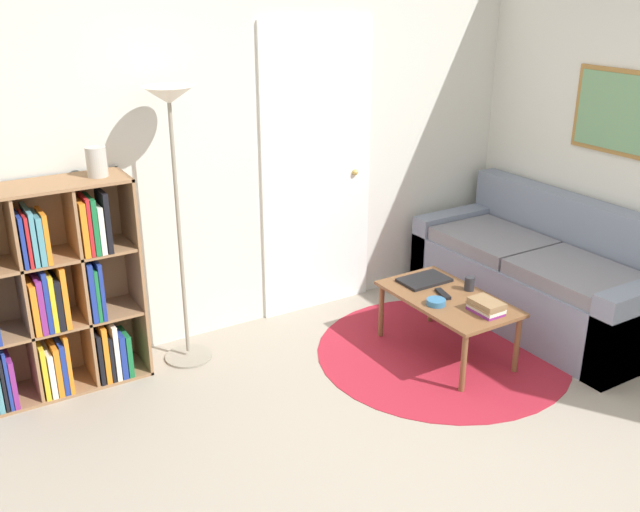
% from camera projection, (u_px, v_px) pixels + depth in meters
% --- Properties ---
extents(ground_plane, '(14.00, 14.00, 0.00)m').
position_uv_depth(ground_plane, '(479.00, 496.00, 3.41)').
color(ground_plane, gray).
extents(wall_back, '(7.17, 0.11, 2.60)m').
position_uv_depth(wall_back, '(260.00, 142.00, 4.74)').
color(wall_back, silver).
rests_on(wall_back, ground_plane).
extents(wall_right, '(0.08, 5.24, 2.60)m').
position_uv_depth(wall_right, '(610.00, 136.00, 4.84)').
color(wall_right, silver).
rests_on(wall_right, ground_plane).
extents(rug, '(1.65, 1.65, 0.01)m').
position_uv_depth(rug, '(442.00, 352.00, 4.70)').
color(rug, maroon).
rests_on(rug, ground_plane).
extents(bookshelf, '(0.99, 0.34, 1.26)m').
position_uv_depth(bookshelf, '(45.00, 298.00, 4.09)').
color(bookshelf, '#936B47').
rests_on(bookshelf, ground_plane).
extents(floor_lamp, '(0.30, 0.30, 1.74)m').
position_uv_depth(floor_lamp, '(172.00, 144.00, 4.13)').
color(floor_lamp, gray).
rests_on(floor_lamp, ground_plane).
extents(couch, '(0.81, 1.84, 0.86)m').
position_uv_depth(couch, '(543.00, 278.00, 5.10)').
color(couch, gray).
rests_on(couch, ground_plane).
extents(coffee_table, '(0.52, 0.90, 0.41)m').
position_uv_depth(coffee_table, '(448.00, 303.00, 4.57)').
color(coffee_table, brown).
rests_on(coffee_table, ground_plane).
extents(laptop, '(0.33, 0.22, 0.02)m').
position_uv_depth(laptop, '(424.00, 280.00, 4.78)').
color(laptop, black).
rests_on(laptop, coffee_table).
extents(bowl, '(0.12, 0.12, 0.04)m').
position_uv_depth(bowl, '(436.00, 302.00, 4.44)').
color(bowl, teal).
rests_on(bowl, coffee_table).
extents(book_stack_on_table, '(0.15, 0.21, 0.08)m').
position_uv_depth(book_stack_on_table, '(486.00, 306.00, 4.33)').
color(book_stack_on_table, '#7F287A').
rests_on(book_stack_on_table, coffee_table).
extents(cup, '(0.07, 0.07, 0.09)m').
position_uv_depth(cup, '(470.00, 284.00, 4.63)').
color(cup, '#28282D').
rests_on(cup, coffee_table).
extents(remote, '(0.08, 0.16, 0.02)m').
position_uv_depth(remote, '(443.00, 294.00, 4.57)').
color(remote, black).
rests_on(remote, coffee_table).
extents(vase_on_shelf, '(0.11, 0.11, 0.17)m').
position_uv_depth(vase_on_shelf, '(97.00, 162.00, 4.00)').
color(vase_on_shelf, '#B7B2A8').
rests_on(vase_on_shelf, bookshelf).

